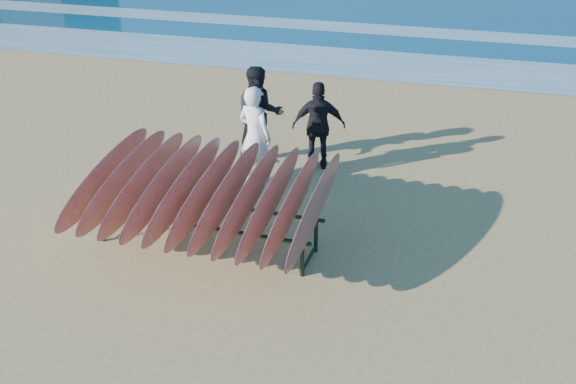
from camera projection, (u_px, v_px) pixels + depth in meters
The scene contains 7 objects.
ground at pixel (272, 284), 9.33m from camera, with size 120.00×120.00×0.00m, color tan.
foam_near at pixel (384, 65), 17.94m from camera, with size 160.00×160.00×0.00m, color white.
foam_far at pixel (402, 31), 20.95m from camera, with size 160.00×160.00×0.00m, color white.
surfboard_rack at pixel (205, 192), 9.81m from camera, with size 3.29×2.82×1.33m.
person_white at pixel (255, 136), 11.61m from camera, with size 0.61×0.40×1.68m, color white.
person_dark_a at pixel (259, 117), 12.32m from camera, with size 0.85×0.66×1.74m, color black.
person_dark_b at pixel (319, 126), 12.20m from camera, with size 0.90×0.38×1.54m, color black.
Camera 1 is at (2.23, -7.46, 5.28)m, focal length 45.00 mm.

